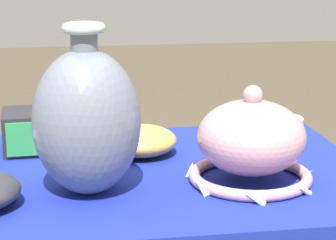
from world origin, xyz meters
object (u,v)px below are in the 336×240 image
at_px(mosaic_tile_box, 35,131).
at_px(pot_squat_ivory, 279,132).
at_px(bowl_shallow_ochre, 141,141).
at_px(vase_tall_bulbous, 87,120).
at_px(vase_dome_bell, 251,144).

xyz_separation_m(mosaic_tile_box, pot_squat_ivory, (0.54, -0.06, -0.01)).
distance_m(mosaic_tile_box, pot_squat_ivory, 0.55).
relative_size(mosaic_tile_box, bowl_shallow_ochre, 0.91).
bearing_deg(pot_squat_ivory, bowl_shallow_ochre, -177.59).
distance_m(mosaic_tile_box, bowl_shallow_ochre, 0.24).
bearing_deg(vase_tall_bulbous, vase_dome_bell, 1.40).
xyz_separation_m(mosaic_tile_box, bowl_shallow_ochre, (0.23, -0.07, -0.01)).
height_order(vase_tall_bulbous, pot_squat_ivory, vase_tall_bulbous).
bearing_deg(pot_squat_ivory, vase_dome_bell, -120.91).
relative_size(vase_tall_bulbous, bowl_shallow_ochre, 1.98).
height_order(vase_tall_bulbous, mosaic_tile_box, vase_tall_bulbous).
bearing_deg(vase_tall_bulbous, bowl_shallow_ochre, 60.05).
bearing_deg(mosaic_tile_box, pot_squat_ivory, -9.16).
xyz_separation_m(vase_tall_bulbous, bowl_shallow_ochre, (0.12, 0.21, -0.10)).
bearing_deg(bowl_shallow_ochre, vase_dome_bell, -47.32).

